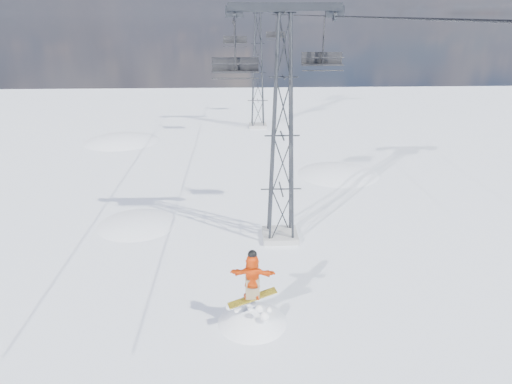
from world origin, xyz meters
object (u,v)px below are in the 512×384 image
lift_tower_near (282,136)px  lift_chair_near (235,66)px  lift_tower_far (258,73)px  snowboarder_jump (252,356)px

lift_tower_near → lift_chair_near: size_ratio=4.17×
lift_tower_far → lift_tower_near: bearing=-90.0°
lift_tower_near → snowboarder_jump: size_ratio=1.59×
lift_tower_far → snowboarder_jump: 32.75m
snowboarder_jump → lift_chair_near: size_ratio=2.63×
lift_tower_far → lift_chair_near: size_ratio=4.17×
lift_tower_near → snowboarder_jump: bearing=-103.8°
lift_tower_near → lift_chair_near: 3.95m
lift_tower_far → lift_chair_near: (-2.20, -24.23, 3.19)m
snowboarder_jump → lift_tower_far: bearing=86.9°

